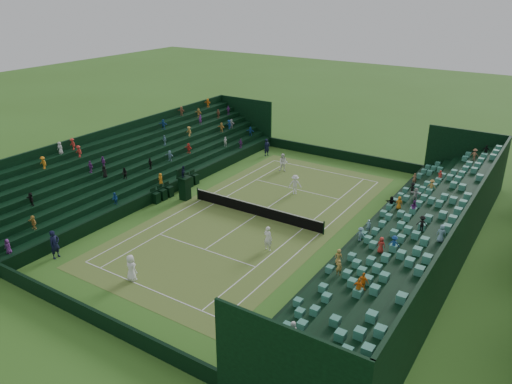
% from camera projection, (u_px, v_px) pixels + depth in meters
% --- Properties ---
extents(ground, '(160.00, 160.00, 0.00)m').
position_uv_depth(ground, '(256.00, 216.00, 38.78)').
color(ground, '#3A6921').
rests_on(ground, ground).
extents(court_surface, '(12.97, 26.77, 0.01)m').
position_uv_depth(court_surface, '(256.00, 216.00, 38.78)').
color(court_surface, '#407B29').
rests_on(court_surface, ground).
extents(perimeter_wall_north, '(17.17, 0.20, 1.00)m').
position_uv_depth(perimeter_wall_north, '(340.00, 155.00, 50.87)').
color(perimeter_wall_north, black).
rests_on(perimeter_wall_north, ground).
extents(perimeter_wall_south, '(17.17, 0.20, 1.00)m').
position_uv_depth(perimeter_wall_south, '(93.00, 316.00, 26.30)').
color(perimeter_wall_south, black).
rests_on(perimeter_wall_south, ground).
extents(perimeter_wall_east, '(0.20, 31.77, 1.00)m').
position_uv_depth(perimeter_wall_east, '(359.00, 238.00, 34.34)').
color(perimeter_wall_east, black).
rests_on(perimeter_wall_east, ground).
extents(perimeter_wall_west, '(0.20, 31.77, 1.00)m').
position_uv_depth(perimeter_wall_west, '(173.00, 187.00, 42.84)').
color(perimeter_wall_west, black).
rests_on(perimeter_wall_west, ground).
extents(north_grandstand, '(6.60, 32.00, 4.90)m').
position_uv_depth(north_grandstand, '(422.00, 240.00, 31.84)').
color(north_grandstand, black).
rests_on(north_grandstand, ground).
extents(south_grandstand, '(6.60, 32.00, 4.90)m').
position_uv_depth(south_grandstand, '(137.00, 167.00, 44.52)').
color(south_grandstand, black).
rests_on(south_grandstand, ground).
extents(tennis_net, '(11.67, 0.10, 1.06)m').
position_uv_depth(tennis_net, '(256.00, 210.00, 38.58)').
color(tennis_net, black).
rests_on(tennis_net, ground).
extents(umpire_chair, '(0.94, 0.94, 2.96)m').
position_uv_depth(umpire_chair, '(184.00, 185.00, 41.25)').
color(umpire_chair, black).
rests_on(umpire_chair, ground).
extents(courtside_chairs, '(0.59, 5.55, 1.28)m').
position_uv_depth(courtside_chairs, '(176.00, 188.00, 42.79)').
color(courtside_chairs, black).
rests_on(courtside_chairs, ground).
extents(player_near_west, '(0.90, 0.65, 1.71)m').
position_uv_depth(player_near_west, '(131.00, 268.00, 30.08)').
color(player_near_west, white).
rests_on(player_near_west, ground).
extents(player_near_east, '(0.67, 0.45, 1.79)m').
position_uv_depth(player_near_east, '(268.00, 238.00, 33.45)').
color(player_near_east, white).
rests_on(player_near_east, ground).
extents(player_far_west, '(1.00, 0.87, 1.75)m').
position_uv_depth(player_far_west, '(283.00, 163.00, 47.54)').
color(player_far_west, white).
rests_on(player_far_west, ground).
extents(player_far_east, '(1.28, 1.16, 1.73)m').
position_uv_depth(player_far_east, '(295.00, 185.00, 42.44)').
color(player_far_east, white).
rests_on(player_far_east, ground).
extents(line_judge_north, '(0.64, 0.77, 1.82)m').
position_uv_depth(line_judge_north, '(267.00, 147.00, 51.87)').
color(line_judge_north, black).
rests_on(line_judge_north, ground).
extents(line_judge_south, '(0.53, 0.75, 1.95)m').
position_uv_depth(line_judge_south, '(55.00, 244.00, 32.52)').
color(line_judge_south, black).
rests_on(line_judge_south, ground).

